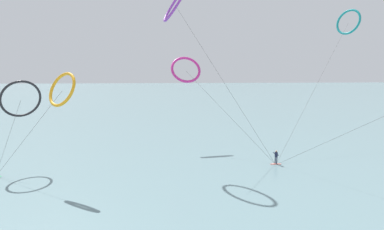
# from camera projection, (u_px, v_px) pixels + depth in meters

# --- Properties ---
(sea_water) EXTENTS (400.00, 200.00, 0.08)m
(sea_water) POSITION_uv_depth(u_px,v_px,m) (176.00, 101.00, 110.98)
(sea_water) COLOR slate
(sea_water) RESTS_ON ground
(surfer_coral) EXTENTS (1.40, 0.68, 1.70)m
(surfer_coral) POSITION_uv_depth(u_px,v_px,m) (276.00, 158.00, 40.70)
(surfer_coral) COLOR #EA7260
(surfer_coral) RESTS_ON ground
(kite_teal) EXTENTS (19.87, 22.29, 21.25)m
(kite_teal) POSITION_uv_depth(u_px,v_px,m) (348.00, 22.00, 58.76)
(kite_teal) COLOR teal
(kite_teal) RESTS_ON ground
(kite_amber) EXTENTS (10.04, 3.78, 11.16)m
(kite_amber) POSITION_uv_depth(u_px,v_px,m) (62.00, 89.00, 33.67)
(kite_amber) COLOR orange
(kite_amber) RESTS_ON ground
(kite_charcoal) EXTENTS (4.46, 4.98, 10.19)m
(kite_charcoal) POSITION_uv_depth(u_px,v_px,m) (21.00, 99.00, 38.18)
(kite_charcoal) COLOR black
(kite_charcoal) RESTS_ON ground
(kite_magenta) EXTENTS (12.67, 13.29, 13.02)m
(kite_magenta) POSITION_uv_depth(u_px,v_px,m) (186.00, 70.00, 49.88)
(kite_magenta) COLOR #CC288E
(kite_magenta) RESTS_ON ground
(kite_violet) EXTENTS (13.76, 6.84, 21.28)m
(kite_violet) POSITION_uv_depth(u_px,v_px,m) (175.00, 4.00, 41.26)
(kite_violet) COLOR purple
(kite_violet) RESTS_ON ground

